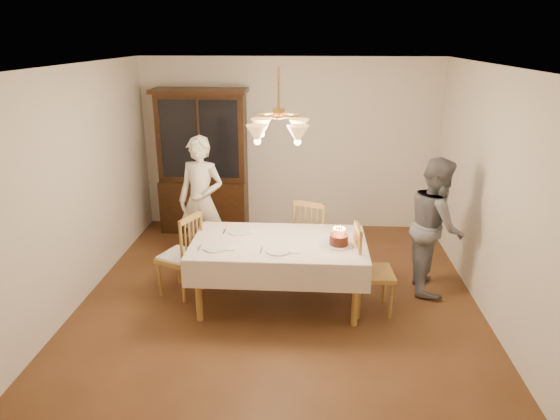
# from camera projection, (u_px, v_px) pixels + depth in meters

# --- Properties ---
(ground) EXTENTS (5.00, 5.00, 0.00)m
(ground) POSITION_uv_depth(u_px,v_px,m) (279.00, 302.00, 5.70)
(ground) COLOR #502D17
(ground) RESTS_ON ground
(room_shell) EXTENTS (5.00, 5.00, 5.00)m
(room_shell) POSITION_uv_depth(u_px,v_px,m) (279.00, 168.00, 5.18)
(room_shell) COLOR white
(room_shell) RESTS_ON ground
(dining_table) EXTENTS (1.90, 1.10, 0.76)m
(dining_table) POSITION_uv_depth(u_px,v_px,m) (279.00, 247.00, 5.47)
(dining_table) COLOR olive
(dining_table) RESTS_ON ground
(china_hutch) EXTENTS (1.38, 0.54, 2.16)m
(china_hutch) POSITION_uv_depth(u_px,v_px,m) (203.00, 164.00, 7.56)
(china_hutch) COLOR black
(china_hutch) RESTS_ON ground
(chair_far_side) EXTENTS (0.57, 0.55, 1.00)m
(chair_far_side) POSITION_uv_depth(u_px,v_px,m) (314.00, 240.00, 6.29)
(chair_far_side) COLOR olive
(chair_far_side) RESTS_ON ground
(chair_left_end) EXTENTS (0.56, 0.57, 1.00)m
(chair_left_end) POSITION_uv_depth(u_px,v_px,m) (180.00, 257.00, 5.77)
(chair_left_end) COLOR olive
(chair_left_end) RESTS_ON ground
(chair_right_end) EXTENTS (0.45, 0.47, 1.00)m
(chair_right_end) POSITION_uv_depth(u_px,v_px,m) (372.00, 274.00, 5.40)
(chair_right_end) COLOR olive
(chair_right_end) RESTS_ON ground
(elderly_woman) EXTENTS (0.70, 0.55, 1.70)m
(elderly_woman) POSITION_uv_depth(u_px,v_px,m) (201.00, 201.00, 6.47)
(elderly_woman) COLOR white
(elderly_woman) RESTS_ON ground
(adult_in_grey) EXTENTS (0.65, 0.81, 1.60)m
(adult_in_grey) POSITION_uv_depth(u_px,v_px,m) (435.00, 225.00, 5.79)
(adult_in_grey) COLOR slate
(adult_in_grey) RESTS_ON ground
(birthday_cake) EXTENTS (0.30, 0.30, 0.20)m
(birthday_cake) POSITION_uv_depth(u_px,v_px,m) (339.00, 241.00, 5.32)
(birthday_cake) COLOR white
(birthday_cake) RESTS_ON dining_table
(place_setting_near_left) EXTENTS (0.39, 0.24, 0.02)m
(place_setting_near_left) POSITION_uv_depth(u_px,v_px,m) (216.00, 248.00, 5.26)
(place_setting_near_left) COLOR white
(place_setting_near_left) RESTS_ON dining_table
(place_setting_near_right) EXTENTS (0.41, 0.26, 0.02)m
(place_setting_near_right) POSITION_uv_depth(u_px,v_px,m) (279.00, 251.00, 5.19)
(place_setting_near_right) COLOR white
(place_setting_near_right) RESTS_ON dining_table
(place_setting_far_left) EXTENTS (0.41, 0.26, 0.02)m
(place_setting_far_left) POSITION_uv_depth(u_px,v_px,m) (241.00, 231.00, 5.70)
(place_setting_far_left) COLOR white
(place_setting_far_left) RESTS_ON dining_table
(chandelier) EXTENTS (0.62, 0.62, 0.73)m
(chandelier) POSITION_uv_depth(u_px,v_px,m) (279.00, 130.00, 5.04)
(chandelier) COLOR #BF8C3F
(chandelier) RESTS_ON ground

